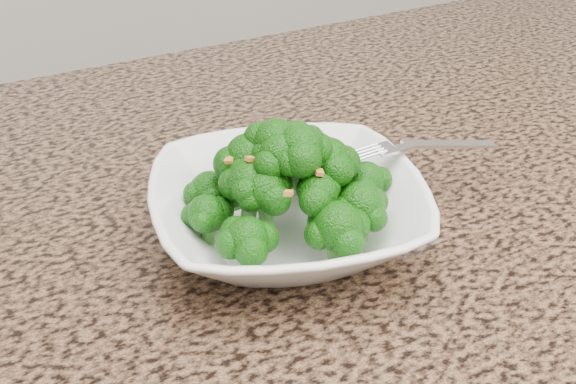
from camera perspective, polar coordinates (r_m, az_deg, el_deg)
granite_counter at (r=0.68m, az=5.56°, el=-4.02°), size 1.64×1.04×0.03m
bowl at (r=0.64m, az=0.00°, el=-1.58°), size 0.30×0.30×0.06m
broccoli_pile at (r=0.60m, az=0.00°, el=3.84°), size 0.21×0.21×0.08m
garlic_topping at (r=0.59m, az=0.00°, el=7.42°), size 0.13×0.13×0.01m
fork at (r=0.68m, az=9.28°, el=3.51°), size 0.18×0.04×0.01m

